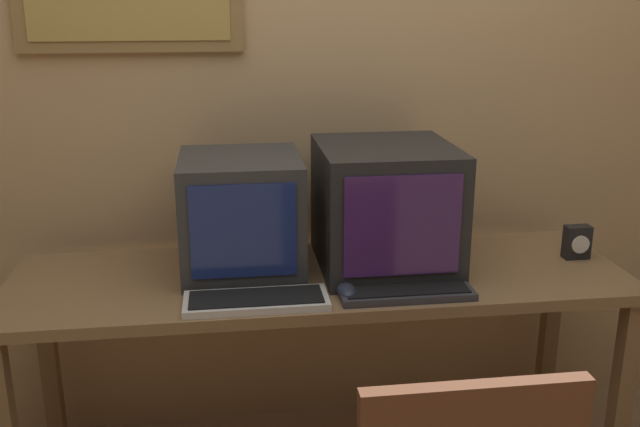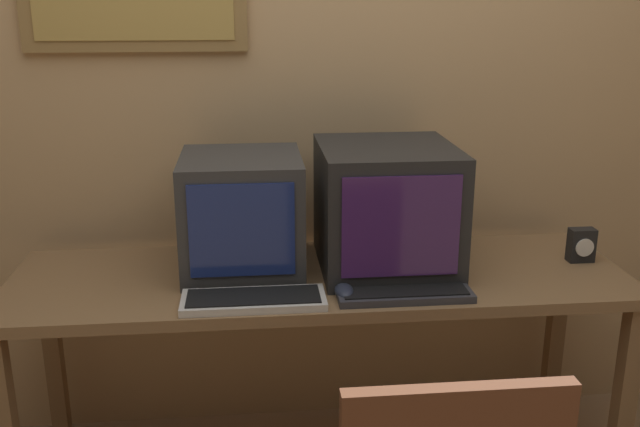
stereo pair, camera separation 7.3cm
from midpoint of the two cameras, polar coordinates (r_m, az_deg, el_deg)
wall_back at (r=2.57m, az=-0.30°, el=10.23°), size 8.00×0.08×2.60m
desk at (r=2.32m, az=0.91°, el=-6.73°), size 1.96×0.61×0.76m
monitor_left at (r=2.28m, az=-5.33°, el=0.03°), size 0.38×0.41×0.37m
monitor_right at (r=2.30m, az=6.22°, el=0.51°), size 0.43×0.47×0.40m
keyboard_main at (r=2.07m, az=-4.32°, el=-6.90°), size 0.41×0.16×0.03m
keyboard_side at (r=2.14m, az=7.64°, el=-6.18°), size 0.40×0.17×0.03m
mouse_near_keyboard at (r=2.10m, az=2.94°, el=-6.24°), size 0.06×0.11×0.04m
desk_clock at (r=2.53m, az=20.96°, el=-2.38°), size 0.08×0.05×0.11m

